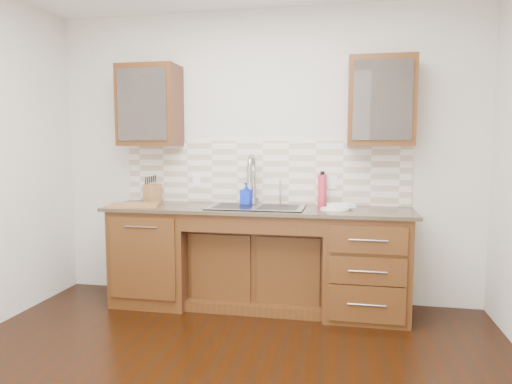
% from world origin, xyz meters
% --- Properties ---
extents(wall_back, '(4.00, 0.10, 2.70)m').
position_xyz_m(wall_back, '(0.00, 1.80, 1.35)').
color(wall_back, beige).
rests_on(wall_back, ground).
extents(base_cabinet_left, '(0.70, 0.62, 0.88)m').
position_xyz_m(base_cabinet_left, '(-0.95, 1.44, 0.44)').
color(base_cabinet_left, '#593014').
rests_on(base_cabinet_left, ground).
extents(base_cabinet_center, '(1.20, 0.44, 0.70)m').
position_xyz_m(base_cabinet_center, '(0.00, 1.53, 0.35)').
color(base_cabinet_center, '#593014').
rests_on(base_cabinet_center, ground).
extents(base_cabinet_right, '(0.70, 0.62, 0.88)m').
position_xyz_m(base_cabinet_right, '(0.95, 1.44, 0.44)').
color(base_cabinet_right, '#593014').
rests_on(base_cabinet_right, ground).
extents(countertop, '(2.70, 0.65, 0.03)m').
position_xyz_m(countertop, '(0.00, 1.43, 0.90)').
color(countertop, '#84705B').
rests_on(countertop, base_cabinet_left).
extents(backsplash, '(2.70, 0.02, 0.59)m').
position_xyz_m(backsplash, '(0.00, 1.74, 1.21)').
color(backsplash, beige).
rests_on(backsplash, wall_back).
extents(sink, '(0.84, 0.46, 0.19)m').
position_xyz_m(sink, '(0.00, 1.41, 0.83)').
color(sink, '#9E9EA5').
rests_on(sink, countertop).
extents(faucet, '(0.04, 0.04, 0.40)m').
position_xyz_m(faucet, '(-0.07, 1.64, 1.11)').
color(faucet, '#999993').
rests_on(faucet, countertop).
extents(filter_tap, '(0.02, 0.02, 0.24)m').
position_xyz_m(filter_tap, '(0.18, 1.65, 1.03)').
color(filter_tap, '#999993').
rests_on(filter_tap, countertop).
extents(upper_cabinet_left, '(0.55, 0.34, 0.75)m').
position_xyz_m(upper_cabinet_left, '(-1.05, 1.58, 1.83)').
color(upper_cabinet_left, '#593014').
rests_on(upper_cabinet_left, wall_back).
extents(upper_cabinet_right, '(0.55, 0.34, 0.75)m').
position_xyz_m(upper_cabinet_right, '(1.05, 1.58, 1.83)').
color(upper_cabinet_right, '#593014').
rests_on(upper_cabinet_right, wall_back).
extents(outlet_left, '(0.08, 0.01, 0.12)m').
position_xyz_m(outlet_left, '(-0.65, 1.73, 1.12)').
color(outlet_left, white).
rests_on(outlet_left, backsplash).
extents(outlet_right, '(0.08, 0.01, 0.12)m').
position_xyz_m(outlet_right, '(0.65, 1.73, 1.12)').
color(outlet_right, white).
rests_on(outlet_right, backsplash).
extents(soap_bottle, '(0.11, 0.11, 0.21)m').
position_xyz_m(soap_bottle, '(-0.12, 1.57, 1.01)').
color(soap_bottle, '#0F28DD').
rests_on(soap_bottle, countertop).
extents(water_bottle, '(0.09, 0.09, 0.28)m').
position_xyz_m(water_bottle, '(0.56, 1.65, 1.05)').
color(water_bottle, red).
rests_on(water_bottle, countertop).
extents(plate, '(0.31, 0.31, 0.01)m').
position_xyz_m(plate, '(0.68, 1.42, 0.92)').
color(plate, white).
rests_on(plate, countertop).
extents(dish_towel, '(0.25, 0.23, 0.03)m').
position_xyz_m(dish_towel, '(0.74, 1.46, 0.94)').
color(dish_towel, white).
rests_on(dish_towel, plate).
extents(knife_block, '(0.14, 0.18, 0.17)m').
position_xyz_m(knife_block, '(-1.06, 1.61, 1.00)').
color(knife_block, olive).
rests_on(knife_block, countertop).
extents(cutting_board, '(0.50, 0.41, 0.02)m').
position_xyz_m(cutting_board, '(-1.10, 1.30, 0.92)').
color(cutting_board, olive).
rests_on(cutting_board, countertop).
extents(cup_left_a, '(0.15, 0.15, 0.09)m').
position_xyz_m(cup_left_a, '(-1.11, 1.58, 1.77)').
color(cup_left_a, silver).
rests_on(cup_left_a, upper_cabinet_left).
extents(cup_left_b, '(0.13, 0.13, 0.09)m').
position_xyz_m(cup_left_b, '(-0.95, 1.58, 1.77)').
color(cup_left_b, white).
rests_on(cup_left_b, upper_cabinet_left).
extents(cup_right_a, '(0.17, 0.17, 0.11)m').
position_xyz_m(cup_right_a, '(1.01, 1.58, 1.78)').
color(cup_right_a, silver).
rests_on(cup_right_a, upper_cabinet_right).
extents(cup_right_b, '(0.13, 0.13, 0.10)m').
position_xyz_m(cup_right_b, '(1.20, 1.58, 1.78)').
color(cup_right_b, white).
rests_on(cup_right_b, upper_cabinet_right).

